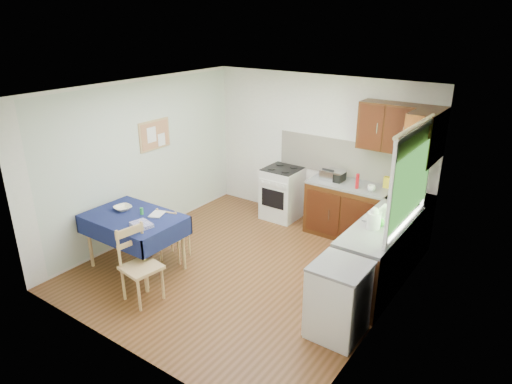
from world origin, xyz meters
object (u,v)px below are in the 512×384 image
Objects in this scene: chair_far at (173,232)px; chair_near at (139,262)px; kettle at (374,219)px; sandwich_press at (335,175)px; toaster at (328,175)px; dish_rack at (381,219)px; dining_table at (134,223)px.

chair_near reaches higher than chair_far.
kettle is at bearing -43.88° from chair_near.
sandwich_press is at bearing -11.74° from chair_near.
kettle is (1.26, -1.27, 0.04)m from toaster.
chair_near is 4.03× the size of toaster.
toaster is 1.79m from kettle.
dish_rack is (1.26, -0.99, -0.06)m from toaster.
chair_near is at bearing -160.87° from dish_rack.
chair_near is (0.36, -0.94, 0.07)m from chair_far.
chair_near is (0.61, -0.48, -0.19)m from dining_table.
chair_near is 3.28m from toaster.
toaster is 1.61m from dish_rack.
dining_table is at bearing -102.37° from sandwich_press.
chair_near is at bearing -88.92° from sandwich_press.
dining_table is 1.59× the size of chair_far.
chair_far is 2.06× the size of dish_rack.
chair_near is at bearing -61.00° from dining_table.
dining_table is 1.38× the size of chair_near.
kettle is (2.90, 1.33, 0.32)m from dining_table.
chair_far is at bearing 37.82° from dining_table.
dish_rack reaches higher than dining_table.
dish_rack is at bearing 90.28° from kettle.
toaster is at bearing -10.63° from chair_near.
dining_table is 4.70× the size of sandwich_press.
chair_far is 2.71m from sandwich_press.
sandwich_press is (1.73, 2.67, 0.28)m from dining_table.
sandwich_press is (1.47, 2.20, 0.54)m from chair_far.
toaster is at bearing 118.68° from dish_rack.
chair_far is 2.95× the size of kettle.
dish_rack is at bearing -39.89° from chair_near.
toaster is (1.03, 3.07, 0.47)m from chair_near.
dining_table is 0.59m from chair_far.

